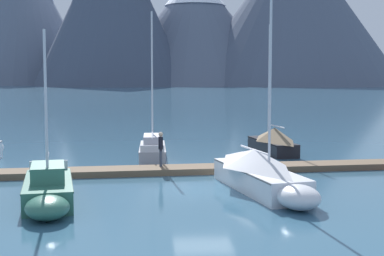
{
  "coord_description": "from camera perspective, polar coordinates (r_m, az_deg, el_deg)",
  "views": [
    {
      "loc": [
        -2.33,
        -23.45,
        4.84
      ],
      "look_at": [
        0.0,
        6.0,
        2.0
      ],
      "focal_mm": 53.03,
      "sensor_mm": 36.0,
      "label": 1
    }
  ],
  "objects": [
    {
      "name": "sailboat_mid_dock_port",
      "position": [
        32.83,
        -3.99,
        -2.06
      ],
      "size": [
        1.51,
        6.86,
        8.36
      ],
      "color": "#93939E",
      "rests_on": "ground"
    },
    {
      "name": "mountain_shoulder_ridge",
      "position": [
        247.56,
        0.31,
        10.2
      ],
      "size": [
        79.64,
        79.64,
        49.22
      ],
      "color": "slate",
      "rests_on": "ground"
    },
    {
      "name": "mountain_west_summit",
      "position": [
        265.66,
        -16.31,
        10.97
      ],
      "size": [
        60.12,
        60.12,
        60.34
      ],
      "color": "slate",
      "rests_on": "ground"
    },
    {
      "name": "sailboat_mid_dock_starboard",
      "position": [
        23.46,
        7.01,
        -4.47
      ],
      "size": [
        3.28,
        7.83,
        8.55
      ],
      "color": "silver",
      "rests_on": "ground"
    },
    {
      "name": "mountain_east_summit",
      "position": [
        247.29,
        10.14,
        11.97
      ],
      "size": [
        91.35,
        91.35,
        64.78
      ],
      "color": "#4C566B",
      "rests_on": "ground"
    },
    {
      "name": "sailboat_far_berth",
      "position": [
        35.1,
        8.02,
        -1.23
      ],
      "size": [
        2.3,
        6.23,
        7.85
      ],
      "color": "black",
      "rests_on": "ground"
    },
    {
      "name": "ground_plane",
      "position": [
        24.06,
        1.13,
        -6.12
      ],
      "size": [
        700.0,
        700.0,
        0.0
      ],
      "primitive_type": "plane",
      "color": "#335B75"
    },
    {
      "name": "dock",
      "position": [
        27.95,
        0.32,
        -4.18
      ],
      "size": [
        25.52,
        3.74,
        0.3
      ],
      "color": "brown",
      "rests_on": "ground"
    },
    {
      "name": "person_on_dock",
      "position": [
        27.88,
        -3.17,
        -1.89
      ],
      "size": [
        0.22,
        0.59,
        1.69
      ],
      "color": "#384256",
      "rests_on": "dock"
    },
    {
      "name": "sailboat_second_berth",
      "position": [
        21.75,
        -14.27,
        -6.04
      ],
      "size": [
        2.57,
        6.42,
        6.42
      ],
      "color": "#336B56",
      "rests_on": "ground"
    }
  ]
}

